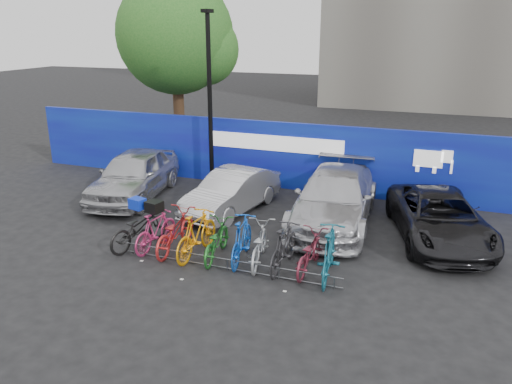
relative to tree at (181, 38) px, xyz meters
The scene contains 21 objects.
ground 13.14m from the tree, 56.03° to the right, with size 100.00×100.00×0.00m, color black.
hoarding 8.80m from the tree, 30.89° to the right, with size 22.00×0.18×2.40m.
tree is the anchor object (origin of this frame).
lamppost 6.14m from the tree, 52.49° to the right, with size 0.25×0.50×6.11m.
bike_rack 13.55m from the tree, 57.55° to the right, with size 5.60×0.03×0.30m.
car_0 8.18m from the tree, 76.16° to the right, with size 1.89×4.71×1.60m, color #ABACB0.
car_1 9.77m from the tree, 52.42° to the right, with size 1.37×3.93×1.30m, color #B2B3B7.
car_2 11.70m from the tree, 38.37° to the right, with size 2.18×5.36×1.56m, color #BAB9BF.
car_3 14.13m from the tree, 31.41° to the right, with size 2.16×4.69×1.30m, color black.
bike_0 11.86m from the tree, 68.29° to the right, with size 0.71×2.02×1.06m, color black.
bike_1 12.04m from the tree, 65.91° to the right, with size 0.49×1.72×1.03m, color #C7306D.
bike_2 12.17m from the tree, 63.36° to the right, with size 0.70×2.02×1.06m, color red.
bike_3 12.52m from the tree, 60.60° to the right, with size 0.55×1.96×1.18m, color #FA9B0C.
bike_4 12.76m from the tree, 58.33° to the right, with size 0.63×1.82×0.96m, color #1E6921.
bike_5 13.01m from the tree, 55.51° to the right, with size 0.54×1.90×1.14m, color blue.
bike_6 13.25m from the tree, 53.78° to the right, with size 0.66×1.90×1.00m, color #A2A6AA.
bike_7 13.66m from the tree, 51.57° to the right, with size 0.52×1.85×1.11m, color #28272A.
bike_8 13.98m from the tree, 49.26° to the right, with size 0.64×1.82×0.96m, color maroon.
bike_9 14.38m from the tree, 48.12° to the right, with size 0.58×2.04×1.23m, color #145A6E.
cargo_crate 11.62m from the tree, 68.29° to the right, with size 0.39×0.30×0.28m, color #0D29BE.
cargo_topcase 11.81m from the tree, 65.91° to the right, with size 0.39×0.35×0.28m, color black.
Camera 1 is at (4.39, -10.47, 5.57)m, focal length 35.00 mm.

